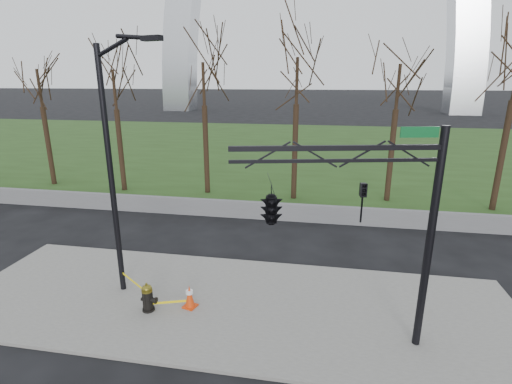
% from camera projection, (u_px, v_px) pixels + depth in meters
% --- Properties ---
extents(ground, '(500.00, 500.00, 0.00)m').
position_uv_depth(ground, '(232.00, 305.00, 12.37)').
color(ground, black).
rests_on(ground, ground).
extents(sidewalk, '(18.00, 6.00, 0.10)m').
position_uv_depth(sidewalk, '(232.00, 304.00, 12.36)').
color(sidewalk, slate).
rests_on(sidewalk, ground).
extents(grass_strip, '(120.00, 40.00, 0.06)m').
position_uv_depth(grass_strip, '(298.00, 147.00, 40.68)').
color(grass_strip, '#253F17').
rests_on(grass_strip, ground).
extents(guardrail, '(60.00, 0.30, 0.90)m').
position_uv_depth(guardrail, '(268.00, 211.00, 19.79)').
color(guardrail, '#59595B').
rests_on(guardrail, ground).
extents(tree_row, '(37.07, 4.00, 9.31)m').
position_uv_depth(tree_row, '(205.00, 119.00, 23.11)').
color(tree_row, black).
rests_on(tree_row, ground).
extents(fire_hydrant, '(0.58, 0.38, 0.94)m').
position_uv_depth(fire_hydrant, '(148.00, 298.00, 11.80)').
color(fire_hydrant, black).
rests_on(fire_hydrant, sidewalk).
extents(traffic_cone, '(0.48, 0.48, 0.75)m').
position_uv_depth(traffic_cone, '(190.00, 296.00, 11.99)').
color(traffic_cone, red).
rests_on(traffic_cone, sidewalk).
extents(street_light, '(2.34, 0.79, 8.21)m').
position_uv_depth(street_light, '(114.00, 158.00, 11.75)').
color(street_light, black).
rests_on(street_light, ground).
extents(traffic_signal_mast, '(4.99, 2.54, 6.00)m').
position_uv_depth(traffic_signal_mast, '(303.00, 204.00, 9.14)').
color(traffic_signal_mast, black).
rests_on(traffic_signal_mast, ground).
extents(caution_tape, '(2.63, 1.06, 0.47)m').
position_uv_depth(caution_tape, '(148.00, 290.00, 12.19)').
color(caution_tape, yellow).
rests_on(caution_tape, ground).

